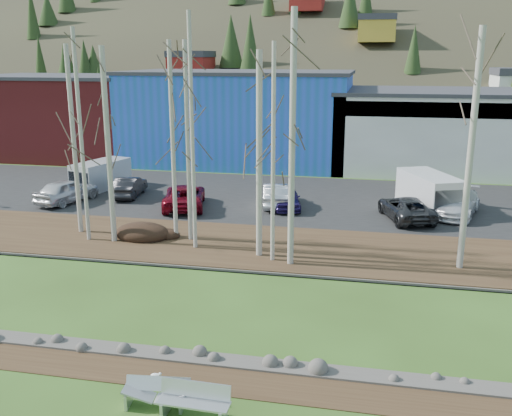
% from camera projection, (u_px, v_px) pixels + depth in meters
% --- Properties ---
extents(ground, '(200.00, 200.00, 0.00)m').
position_uv_depth(ground, '(133.00, 412.00, 15.95)').
color(ground, '#304919').
rests_on(ground, ground).
extents(dirt_strip, '(80.00, 1.80, 0.03)m').
position_uv_depth(dirt_strip, '(160.00, 372.00, 17.93)').
color(dirt_strip, '#382616').
rests_on(dirt_strip, ground).
extents(near_bank_rocks, '(80.00, 0.80, 0.50)m').
position_uv_depth(near_bank_rocks, '(171.00, 356.00, 18.88)').
color(near_bank_rocks, '#47423D').
rests_on(near_bank_rocks, ground).
extents(river, '(80.00, 8.00, 0.90)m').
position_uv_depth(river, '(206.00, 305.00, 22.76)').
color(river, black).
rests_on(river, ground).
extents(far_bank_rocks, '(80.00, 0.80, 0.46)m').
position_uv_depth(far_bank_rocks, '(231.00, 269.00, 26.64)').
color(far_bank_rocks, '#47423D').
rests_on(far_bank_rocks, ground).
extents(far_bank, '(80.00, 7.00, 0.15)m').
position_uv_depth(far_bank, '(246.00, 246.00, 29.65)').
color(far_bank, '#382616').
rests_on(far_bank, ground).
extents(parking_lot, '(80.00, 14.00, 0.14)m').
position_uv_depth(parking_lot, '(279.00, 198.00, 39.58)').
color(parking_lot, black).
rests_on(parking_lot, ground).
extents(building_brick, '(16.32, 12.24, 7.80)m').
position_uv_depth(building_brick, '(63.00, 115.00, 56.49)').
color(building_brick, maroon).
rests_on(building_brick, ground).
extents(building_blue, '(20.40, 12.24, 8.30)m').
position_uv_depth(building_blue, '(240.00, 117.00, 52.93)').
color(building_blue, blue).
rests_on(building_blue, ground).
extents(building_white, '(18.36, 12.24, 6.80)m').
position_uv_depth(building_white, '(441.00, 129.00, 49.62)').
color(building_white, beige).
rests_on(building_white, ground).
extents(hillside, '(160.00, 72.00, 35.00)m').
position_uv_depth(hillside, '(340.00, 5.00, 90.89)').
color(hillside, '#2D261C').
rests_on(hillside, ground).
extents(bench_intact, '(2.02, 0.67, 1.00)m').
position_uv_depth(bench_intact, '(194.00, 401.00, 15.57)').
color(bench_intact, silver).
rests_on(bench_intact, ground).
extents(bench_damaged, '(1.90, 0.81, 0.82)m').
position_uv_depth(bench_damaged, '(156.00, 393.00, 16.11)').
color(bench_damaged, silver).
rests_on(bench_damaged, ground).
extents(seagull, '(0.41, 0.19, 0.29)m').
position_uv_depth(seagull, '(156.00, 376.00, 17.43)').
color(seagull, gold).
rests_on(seagull, ground).
extents(dirt_mound, '(3.00, 2.12, 0.59)m').
position_uv_depth(dirt_mound, '(142.00, 232.00, 30.67)').
color(dirt_mound, black).
rests_on(dirt_mound, far_bank).
extents(birch_0, '(0.25, 0.25, 10.09)m').
position_uv_depth(birch_0, '(74.00, 141.00, 30.53)').
color(birch_0, beige).
rests_on(birch_0, far_bank).
extents(birch_1, '(0.20, 0.20, 10.87)m').
position_uv_depth(birch_1, '(81.00, 138.00, 29.05)').
color(birch_1, beige).
rests_on(birch_1, far_bank).
extents(birch_2, '(0.28, 0.28, 9.98)m').
position_uv_depth(birch_2, '(108.00, 147.00, 28.94)').
color(birch_2, beige).
rests_on(birch_2, far_bank).
extents(birch_3, '(0.20, 0.20, 11.53)m').
position_uv_depth(birch_3, '(192.00, 135.00, 27.70)').
color(birch_3, beige).
rests_on(birch_3, far_bank).
extents(birch_4, '(0.29, 0.29, 9.76)m').
position_uv_depth(birch_4, '(259.00, 157.00, 26.79)').
color(birch_4, beige).
rests_on(birch_4, far_bank).
extents(birch_5, '(0.23, 0.23, 10.26)m').
position_uv_depth(birch_5, '(188.00, 144.00, 29.18)').
color(birch_5, beige).
rests_on(birch_5, far_bank).
extents(birch_6, '(0.20, 0.20, 10.12)m').
position_uv_depth(birch_6, '(273.00, 156.00, 26.09)').
color(birch_6, beige).
rests_on(birch_6, far_bank).
extents(birch_7, '(0.29, 0.29, 11.50)m').
position_uv_depth(birch_7, '(292.00, 142.00, 25.43)').
color(birch_7, beige).
rests_on(birch_7, far_bank).
extents(birch_8, '(0.29, 0.29, 10.72)m').
position_uv_depth(birch_8, '(471.00, 153.00, 25.04)').
color(birch_8, beige).
rests_on(birch_8, far_bank).
extents(birch_10, '(0.23, 0.23, 10.26)m').
position_uv_depth(birch_10, '(173.00, 143.00, 29.33)').
color(birch_10, beige).
rests_on(birch_10, far_bank).
extents(car_0, '(3.00, 5.01, 1.60)m').
position_uv_depth(car_0, '(66.00, 191.00, 37.91)').
color(car_0, silver).
rests_on(car_0, parking_lot).
extents(car_1, '(1.99, 4.36, 1.39)m').
position_uv_depth(car_1, '(129.00, 187.00, 39.58)').
color(car_1, black).
rests_on(car_1, parking_lot).
extents(car_2, '(3.71, 5.79, 1.49)m').
position_uv_depth(car_2, '(184.00, 196.00, 36.70)').
color(car_2, maroon).
rests_on(car_2, parking_lot).
extents(car_3, '(2.43, 4.27, 1.37)m').
position_uv_depth(car_3, '(287.00, 198.00, 36.52)').
color(car_3, '#231851').
rests_on(car_3, parking_lot).
extents(car_4, '(2.38, 4.70, 1.48)m').
position_uv_depth(car_4, '(275.00, 195.00, 37.13)').
color(car_4, silver).
rests_on(car_4, parking_lot).
extents(car_5, '(3.65, 5.43, 1.38)m').
position_uv_depth(car_5, '(406.00, 208.00, 34.03)').
color(car_5, '#2B2C2E').
rests_on(car_5, parking_lot).
extents(car_6, '(3.54, 5.61, 1.51)m').
position_uv_depth(car_6, '(458.00, 203.00, 34.91)').
color(car_6, silver).
rests_on(car_6, parking_lot).
extents(van_white, '(4.01, 5.61, 2.27)m').
position_uv_depth(van_white, '(431.00, 193.00, 35.96)').
color(van_white, white).
rests_on(van_white, parking_lot).
extents(van_grey, '(3.06, 4.96, 2.02)m').
position_uv_depth(van_grey, '(99.00, 175.00, 41.70)').
color(van_grey, silver).
rests_on(van_grey, parking_lot).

